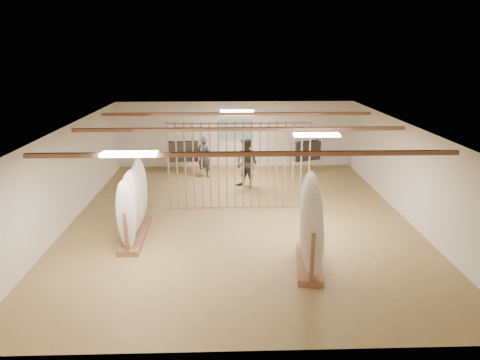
{
  "coord_description": "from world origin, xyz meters",
  "views": [
    {
      "loc": [
        -0.38,
        -12.08,
        4.93
      ],
      "look_at": [
        0.0,
        0.0,
        1.2
      ],
      "focal_mm": 32.0,
      "sensor_mm": 36.0,
      "label": 1
    }
  ],
  "objects_px": {
    "rack_left": "(134,214)",
    "shopper_b": "(247,160)",
    "shopper_a": "(204,154)",
    "rack_right": "(310,237)",
    "clothing_rack_b": "(306,151)",
    "clothing_rack_a": "(183,152)"
  },
  "relations": [
    {
      "from": "clothing_rack_a",
      "to": "shopper_a",
      "type": "bearing_deg",
      "value": -34.34
    },
    {
      "from": "rack_left",
      "to": "shopper_a",
      "type": "bearing_deg",
      "value": 72.78
    },
    {
      "from": "rack_right",
      "to": "shopper_b",
      "type": "xyz_separation_m",
      "value": [
        -1.22,
        5.88,
        0.35
      ]
    },
    {
      "from": "rack_left",
      "to": "shopper_b",
      "type": "height_order",
      "value": "shopper_b"
    },
    {
      "from": "rack_right",
      "to": "clothing_rack_b",
      "type": "height_order",
      "value": "rack_right"
    },
    {
      "from": "shopper_b",
      "to": "clothing_rack_b",
      "type": "bearing_deg",
      "value": 78.4
    },
    {
      "from": "clothing_rack_a",
      "to": "shopper_b",
      "type": "height_order",
      "value": "shopper_b"
    },
    {
      "from": "clothing_rack_b",
      "to": "shopper_a",
      "type": "distance_m",
      "value": 4.21
    },
    {
      "from": "clothing_rack_a",
      "to": "clothing_rack_b",
      "type": "distance_m",
      "value": 5.06
    },
    {
      "from": "rack_left",
      "to": "shopper_b",
      "type": "xyz_separation_m",
      "value": [
        3.22,
        4.21,
        0.4
      ]
    },
    {
      "from": "rack_right",
      "to": "shopper_a",
      "type": "height_order",
      "value": "rack_right"
    },
    {
      "from": "clothing_rack_b",
      "to": "shopper_b",
      "type": "bearing_deg",
      "value": -163.48
    },
    {
      "from": "rack_left",
      "to": "shopper_b",
      "type": "relative_size",
      "value": 1.14
    },
    {
      "from": "shopper_a",
      "to": "shopper_b",
      "type": "relative_size",
      "value": 0.88
    },
    {
      "from": "rack_right",
      "to": "shopper_b",
      "type": "distance_m",
      "value": 6.02
    },
    {
      "from": "rack_left",
      "to": "clothing_rack_a",
      "type": "distance_m",
      "value": 6.29
    },
    {
      "from": "rack_right",
      "to": "shopper_a",
      "type": "relative_size",
      "value": 1.2
    },
    {
      "from": "rack_left",
      "to": "shopper_a",
      "type": "relative_size",
      "value": 1.29
    },
    {
      "from": "shopper_a",
      "to": "shopper_b",
      "type": "distance_m",
      "value": 2.21
    },
    {
      "from": "rack_right",
      "to": "clothing_rack_b",
      "type": "bearing_deg",
      "value": 88.85
    },
    {
      "from": "rack_left",
      "to": "clothing_rack_b",
      "type": "relative_size",
      "value": 1.75
    },
    {
      "from": "rack_left",
      "to": "shopper_a",
      "type": "height_order",
      "value": "rack_left"
    }
  ]
}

